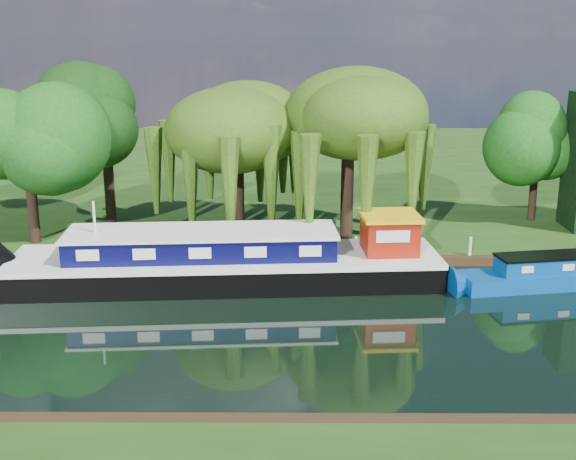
{
  "coord_description": "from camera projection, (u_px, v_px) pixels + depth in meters",
  "views": [
    {
      "loc": [
        -0.32,
        -27.85,
        11.82
      ],
      "look_at": [
        -0.53,
        4.8,
        2.8
      ],
      "focal_mm": 45.0,
      "sensor_mm": 36.0,
      "label": 1
    }
  ],
  "objects": [
    {
      "name": "white_cruiser",
      "position": [
        573.0,
        272.0,
        36.64
      ],
      "size": [
        2.26,
        2.02,
        1.08
      ],
      "primitive_type": "imported",
      "rotation": [
        0.0,
        0.0,
        1.7
      ],
      "color": "silver",
      "rests_on": "ground"
    },
    {
      "name": "willow_left",
      "position": [
        237.0,
        130.0,
        41.32
      ],
      "size": [
        6.79,
        6.79,
        8.14
      ],
      "color": "black",
      "rests_on": "far_bank"
    },
    {
      "name": "tree_far_left",
      "position": [
        26.0,
        139.0,
        38.78
      ],
      "size": [
        5.23,
        5.23,
        8.43
      ],
      "color": "black",
      "rests_on": "far_bank"
    },
    {
      "name": "tree_far_right",
      "position": [
        537.0,
        145.0,
        43.85
      ],
      "size": [
        4.16,
        4.16,
        6.8
      ],
      "color": "black",
      "rests_on": "far_bank"
    },
    {
      "name": "tree_far_mid",
      "position": [
        105.0,
        123.0,
        42.92
      ],
      "size": [
        5.4,
        5.4,
        8.84
      ],
      "color": "black",
      "rests_on": "far_bank"
    },
    {
      "name": "ground",
      "position": [
        300.0,
        326.0,
        29.99
      ],
      "size": [
        120.0,
        120.0,
        0.0
      ],
      "primitive_type": "plane",
      "color": "black"
    },
    {
      "name": "reeds_near",
      "position": [
        523.0,
        405.0,
        22.5
      ],
      "size": [
        33.7,
        1.5,
        1.1
      ],
      "color": "#1F4F15",
      "rests_on": "ground"
    },
    {
      "name": "red_dinghy",
      "position": [
        7.0,
        270.0,
        36.92
      ],
      "size": [
        3.7,
        2.8,
        0.72
      ],
      "primitive_type": "imported",
      "rotation": [
        0.0,
        0.0,
        1.66
      ],
      "color": "maroon",
      "rests_on": "ground"
    },
    {
      "name": "dutch_barge",
      "position": [
        230.0,
        261.0,
        34.85
      ],
      "size": [
        20.8,
        6.07,
        4.33
      ],
      "rotation": [
        0.0,
        0.0,
        0.07
      ],
      "color": "black",
      "rests_on": "ground"
    },
    {
      "name": "far_bank",
      "position": [
        296.0,
        169.0,
        62.7
      ],
      "size": [
        120.0,
        52.0,
        0.45
      ],
      "primitive_type": "cube",
      "color": "#1A3A0F",
      "rests_on": "ground"
    },
    {
      "name": "mooring_posts",
      "position": [
        289.0,
        246.0,
        37.84
      ],
      "size": [
        19.16,
        0.16,
        1.0
      ],
      "color": "silver",
      "rests_on": "far_bank"
    },
    {
      "name": "willow_right",
      "position": [
        349.0,
        128.0,
        38.98
      ],
      "size": [
        7.1,
        7.1,
        8.65
      ],
      "color": "black",
      "rests_on": "far_bank"
    },
    {
      "name": "lamppost",
      "position": [
        308.0,
        209.0,
        39.46
      ],
      "size": [
        0.36,
        0.36,
        2.56
      ],
      "color": "silver",
      "rests_on": "far_bank"
    }
  ]
}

